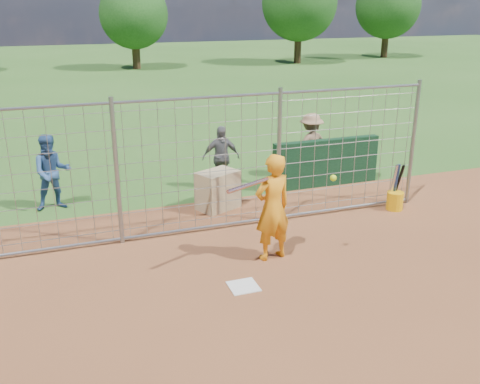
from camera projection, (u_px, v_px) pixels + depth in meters
name	position (u px, v px, depth m)	size (l,w,h in m)	color
ground	(239.00, 281.00, 8.22)	(100.00, 100.00, 0.00)	#2D591E
home_plate	(243.00, 286.00, 8.04)	(0.43, 0.43, 0.02)	silver
dugout_wall	(326.00, 163.00, 12.30)	(2.60, 0.20, 1.10)	#11381E
batter	(273.00, 208.00, 8.66)	(0.66, 0.43, 1.81)	orange
bystander_a	(52.00, 172.00, 10.83)	(0.77, 0.60, 1.57)	#2A4D80
bystander_b	(221.00, 158.00, 12.07)	(0.86, 0.36, 1.46)	slate
bystander_c	(311.00, 146.00, 12.83)	(1.02, 0.58, 1.57)	#977052
equipment_bin	(218.00, 190.00, 10.97)	(0.80, 0.55, 0.80)	tan
equipment_in_play	(269.00, 183.00, 8.15)	(1.82, 0.43, 0.10)	silver
bucket_with_bats	(395.00, 198.00, 10.97)	(0.34, 0.36, 0.98)	#EDA80C
backstop_fence	(202.00, 167.00, 9.57)	(9.08, 0.08, 2.60)	gray
tree_line	(135.00, 7.00, 32.91)	(44.66, 6.72, 6.48)	#3F2B19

